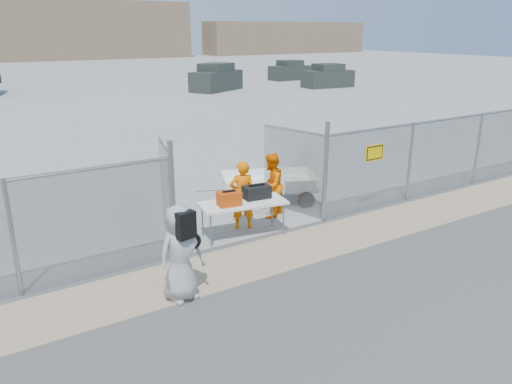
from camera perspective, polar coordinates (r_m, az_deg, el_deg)
ground at (r=10.11m, az=6.10°, el=-8.94°), size 160.00×160.00×0.00m
tarmac_inside at (r=49.56m, az=-25.87°, el=11.03°), size 160.00×80.00×0.01m
dirt_strip at (r=10.83m, az=2.83°, el=-6.91°), size 44.00×1.60×0.01m
distant_hills at (r=85.69m, az=-26.03°, el=16.30°), size 140.00×6.00×9.00m
chain_link_fence at (r=11.20m, az=0.00°, el=0.00°), size 40.00×0.20×2.20m
folding_table at (r=11.50m, az=-1.48°, el=-3.11°), size 2.09×1.16×0.84m
orange_bag at (r=11.10m, az=-3.09°, el=-0.77°), size 0.54×0.40×0.31m
black_duffel at (r=11.56m, az=0.07°, el=-0.00°), size 0.65×0.43×0.30m
security_worker_left at (r=11.81m, az=-1.58°, el=-0.37°), size 0.71×0.57×1.68m
security_worker_right at (r=12.58m, az=1.72°, el=0.75°), size 1.02×0.97×1.66m
visitor at (r=8.83m, az=-8.62°, el=-6.91°), size 0.94×0.70×1.76m
utility_trailer at (r=13.88m, az=1.45°, el=0.56°), size 3.69×2.84×0.80m
parked_vehicle_near at (r=39.93m, az=-4.57°, el=12.93°), size 4.99×3.95×2.06m
parked_vehicle_mid at (r=48.76m, az=3.90°, el=13.70°), size 4.05×2.01×1.79m
parked_vehicle_far at (r=42.60m, az=8.22°, el=13.00°), size 4.29×2.22×1.87m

